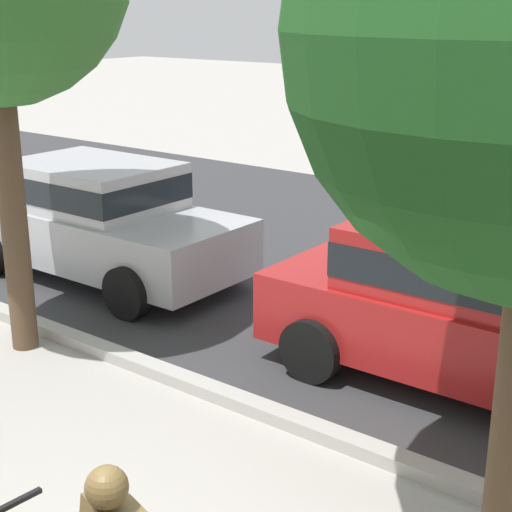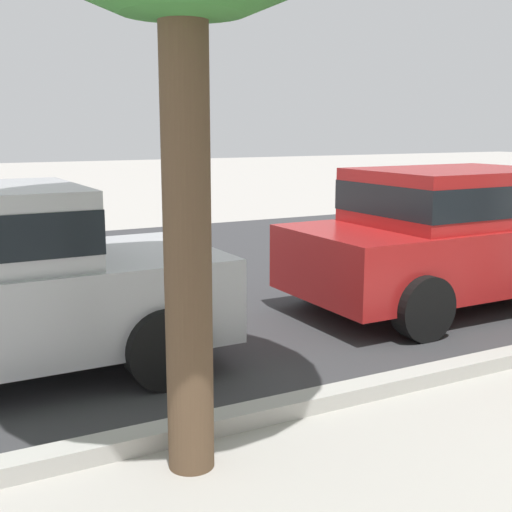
% 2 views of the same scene
% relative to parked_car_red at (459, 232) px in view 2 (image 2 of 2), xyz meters
% --- Properties ---
extents(street_surface, '(60.00, 9.00, 0.01)m').
position_rel_parked_car_red_xyz_m(street_surface, '(-0.44, 2.88, -0.84)').
color(street_surface, '#38383A').
rests_on(street_surface, ground).
extents(parked_car_red, '(4.11, 1.95, 1.56)m').
position_rel_parked_car_red_xyz_m(parked_car_red, '(0.00, 0.00, 0.00)').
color(parked_car_red, '#B21E1E').
rests_on(parked_car_red, ground).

